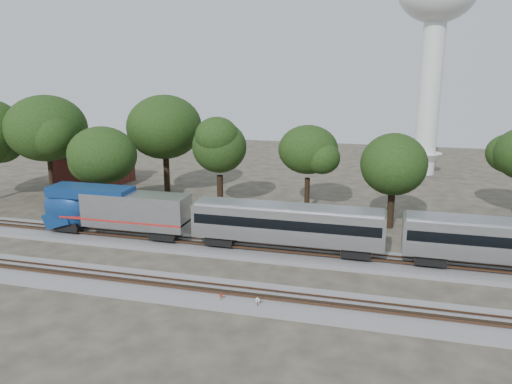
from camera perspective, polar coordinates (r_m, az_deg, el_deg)
ground at (r=45.74m, az=-8.29°, el=-8.89°), size 160.00×160.00×0.00m
track_far at (r=50.83m, az=-5.66°, el=-6.15°), size 160.00×5.00×0.73m
track_near at (r=42.34m, az=-10.44°, el=-10.65°), size 160.00×5.00×0.73m
switch_stand_red at (r=39.16m, az=-4.03°, el=-11.94°), size 0.29×0.12×0.93m
switch_stand_white at (r=38.14m, az=0.19°, el=-12.51°), size 0.34×0.10×1.07m
switch_lever at (r=38.28m, az=-1.06°, el=-13.30°), size 0.52×0.33×0.30m
water_tower at (r=88.49m, az=19.90°, el=18.65°), size 12.63×12.63×34.97m
brick_building at (r=82.36m, az=-18.10°, el=2.82°), size 11.33×8.56×5.09m
tree_1 at (r=72.18m, az=-22.84°, el=6.72°), size 9.97×9.97×14.05m
tree_2 at (r=63.56m, az=-17.17°, el=4.05°), size 7.45×7.45×10.50m
tree_3 at (r=69.80m, az=-10.40°, el=7.31°), size 9.89×9.89×13.95m
tree_4 at (r=63.05m, az=-4.22°, el=5.15°), size 8.09×8.09×11.40m
tree_5 at (r=62.18m, az=5.98°, el=4.82°), size 7.91×7.91×11.16m
tree_6 at (r=56.96m, az=15.46°, el=3.06°), size 7.46×7.46×10.52m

